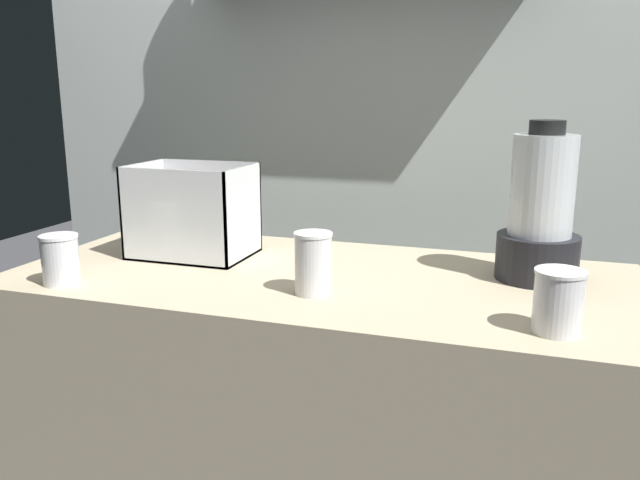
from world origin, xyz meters
TOP-DOWN VIEW (x-y plane):
  - counter at (0.00, 0.00)m, footprint 1.40×0.64m
  - back_wall_unit at (-0.00, 0.77)m, footprint 2.60×0.24m
  - carrot_display_bin at (-0.35, 0.07)m, footprint 0.28×0.20m
  - blender_pitcher at (0.46, 0.12)m, footprint 0.18×0.18m
  - juice_cup_beet_far_left at (-0.51, -0.24)m, footprint 0.08×0.08m
  - juice_cup_mango_left at (0.03, -0.14)m, footprint 0.08×0.08m
  - juice_cup_orange_middle at (0.50, -0.21)m, footprint 0.09×0.09m

SIDE VIEW (x-z plane):
  - counter at x=0.00m, z-range 0.00..0.90m
  - juice_cup_beet_far_left at x=-0.51m, z-range 0.89..1.00m
  - juice_cup_orange_middle at x=0.50m, z-range 0.90..1.01m
  - juice_cup_mango_left at x=0.03m, z-range 0.89..1.02m
  - carrot_display_bin at x=-0.35m, z-range 0.86..1.09m
  - blender_pitcher at x=0.46m, z-range 0.87..1.21m
  - back_wall_unit at x=0.00m, z-range 0.02..2.52m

